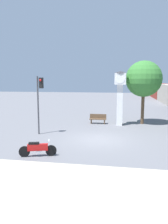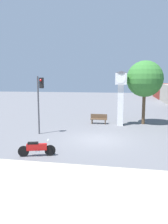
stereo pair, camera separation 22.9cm
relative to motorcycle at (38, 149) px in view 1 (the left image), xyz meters
name	(u,v)px [view 1 (the left image)]	position (x,y,z in m)	size (l,w,h in m)	color
ground_plane	(99,139)	(2.97, 4.05, -0.43)	(120.00, 120.00, 0.00)	slate
sidewalk_strip	(76,199)	(2.97, -4.00, -0.38)	(36.00, 6.00, 0.10)	#B2A893
motorcycle	(38,149)	(0.00, 0.00, 0.00)	(1.98, 0.75, 0.90)	black
clock_tower	(120,90)	(4.32, 9.27, 2.86)	(1.21, 1.21, 4.99)	white
traffic_light	(40,95)	(-1.68, 4.82, 2.62)	(0.50, 0.35, 4.46)	#47474C
street_tree	(144,79)	(6.48, 10.36, 3.84)	(3.38, 3.38, 5.98)	brown
bench	(98,119)	(2.27, 9.73, 0.06)	(1.60, 0.44, 0.92)	brown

